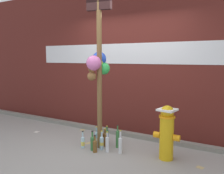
{
  "coord_description": "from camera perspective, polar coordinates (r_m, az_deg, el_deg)",
  "views": [
    {
      "loc": [
        2.16,
        -3.08,
        1.58
      ],
      "look_at": [
        0.2,
        0.34,
        1.1
      ],
      "focal_mm": 38.09,
      "sensor_mm": 36.0,
      "label": 1
    }
  ],
  "objects": [
    {
      "name": "bottle_8",
      "position": [
        4.52,
        -1.22,
        -11.6
      ],
      "size": [
        0.06,
        0.06,
        0.33
      ],
      "color": "#337038",
      "rests_on": "ground_plane"
    },
    {
      "name": "curb_strip",
      "position": [
        4.99,
        2.65,
        -11.03
      ],
      "size": [
        8.0,
        0.12,
        0.08
      ],
      "primitive_type": "cube",
      "color": "slate",
      "rests_on": "ground_plane"
    },
    {
      "name": "litter_3",
      "position": [
        5.44,
        -17.65,
        -10.22
      ],
      "size": [
        0.1,
        0.11,
        0.01
      ],
      "primitive_type": "cube",
      "rotation": [
        0.0,
        0.0,
        1.68
      ],
      "color": "silver",
      "rests_on": "ground_plane"
    },
    {
      "name": "bottle_4",
      "position": [
        4.3,
        1.34,
        -12.21
      ],
      "size": [
        0.06,
        0.06,
        0.41
      ],
      "color": "#337038",
      "rests_on": "ground_plane"
    },
    {
      "name": "litter_1",
      "position": [
        5.37,
        -7.09,
        -10.16
      ],
      "size": [
        0.14,
        0.14,
        0.01
      ],
      "primitive_type": "cube",
      "rotation": [
        0.0,
        0.0,
        0.45
      ],
      "color": "tan",
      "rests_on": "ground_plane"
    },
    {
      "name": "litter_0",
      "position": [
        3.86,
        20.39,
        -17.64
      ],
      "size": [
        0.12,
        0.11,
        0.01
      ],
      "primitive_type": "cube",
      "rotation": [
        0.0,
        0.0,
        1.32
      ],
      "color": "tan",
      "rests_on": "ground_plane"
    },
    {
      "name": "litter_2",
      "position": [
        4.58,
        -5.69,
        -13.23
      ],
      "size": [
        0.11,
        0.15,
        0.01
      ],
      "primitive_type": "cube",
      "rotation": [
        0.0,
        0.0,
        1.32
      ],
      "color": "tan",
      "rests_on": "ground_plane"
    },
    {
      "name": "bottle_6",
      "position": [
        4.07,
        2.03,
        -13.55
      ],
      "size": [
        0.07,
        0.07,
        0.39
      ],
      "color": "silver",
      "rests_on": "ground_plane"
    },
    {
      "name": "fire_hydrant",
      "position": [
        3.85,
        13.0,
        -10.3
      ],
      "size": [
        0.41,
        0.3,
        0.86
      ],
      "color": "gold",
      "rests_on": "ground_plane"
    },
    {
      "name": "memorial_post",
      "position": [
        4.12,
        -3.37,
        7.16
      ],
      "size": [
        0.45,
        0.5,
        2.73
      ],
      "color": "brown",
      "rests_on": "ground_plane"
    },
    {
      "name": "bottle_0",
      "position": [
        4.12,
        -1.16,
        -13.39
      ],
      "size": [
        0.06,
        0.06,
        0.35
      ],
      "color": "silver",
      "rests_on": "ground_plane"
    },
    {
      "name": "bottle_3",
      "position": [
        4.34,
        -7.02,
        -12.94
      ],
      "size": [
        0.07,
        0.07,
        0.31
      ],
      "color": "#B2DBEA",
      "rests_on": "ground_plane"
    },
    {
      "name": "building_wall",
      "position": [
        5.1,
        4.82,
        7.01
      ],
      "size": [
        10.0,
        0.21,
        3.17
      ],
      "color": "#561E19",
      "rests_on": "ground_plane"
    },
    {
      "name": "ground_plane",
      "position": [
        4.09,
        -4.96,
        -15.82
      ],
      "size": [
        14.0,
        14.0,
        0.0
      ],
      "primitive_type": "plane",
      "color": "gray"
    },
    {
      "name": "bottle_7",
      "position": [
        4.12,
        -4.08,
        -13.8
      ],
      "size": [
        0.07,
        0.07,
        0.3
      ],
      "color": "brown",
      "rests_on": "ground_plane"
    },
    {
      "name": "bottle_9",
      "position": [
        4.23,
        -2.5,
        -13.16
      ],
      "size": [
        0.07,
        0.07,
        0.33
      ],
      "color": "#B2DBEA",
      "rests_on": "ground_plane"
    },
    {
      "name": "bottle_1",
      "position": [
        4.2,
        -4.71,
        -13.1
      ],
      "size": [
        0.07,
        0.07,
        0.34
      ],
      "color": "#337038",
      "rests_on": "ground_plane"
    },
    {
      "name": "bottle_2",
      "position": [
        4.43,
        -3.67,
        -12.15
      ],
      "size": [
        0.07,
        0.07,
        0.35
      ],
      "color": "#93CCE0",
      "rests_on": "ground_plane"
    },
    {
      "name": "bottle_5",
      "position": [
        4.37,
        -1.66,
        -12.29
      ],
      "size": [
        0.08,
        0.08,
        0.33
      ],
      "color": "brown",
      "rests_on": "ground_plane"
    }
  ]
}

